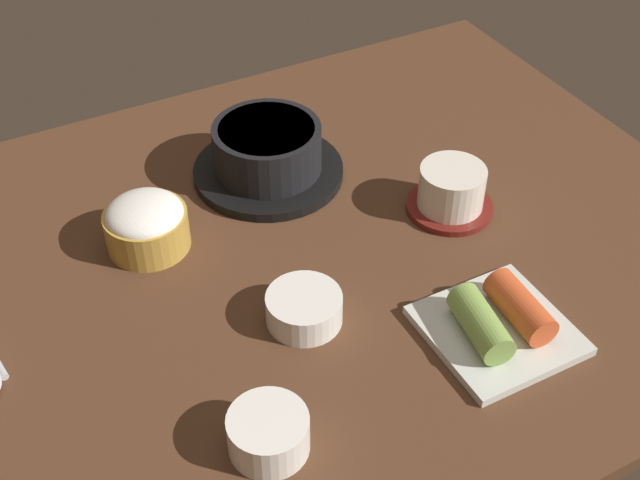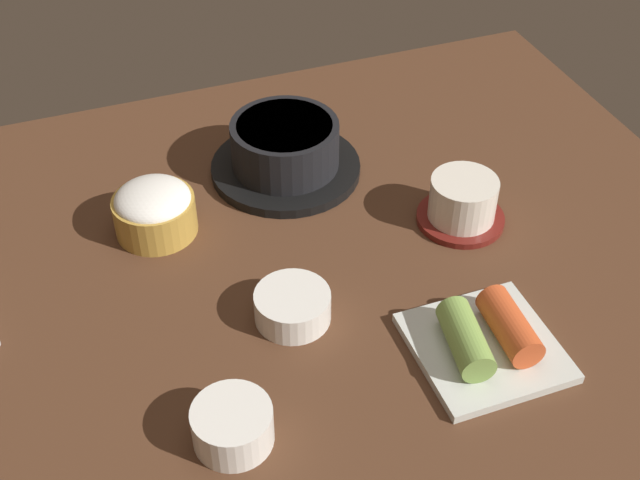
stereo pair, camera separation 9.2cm
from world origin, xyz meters
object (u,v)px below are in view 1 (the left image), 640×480
banchan_cup_center (304,308)px  stone_pot (268,154)px  tea_cup_with_saucer (451,191)px  side_bowl_near (268,432)px  kimchi_plate (499,323)px  rice_bowl (146,224)px

banchan_cup_center → stone_pot: bearing=73.1°
tea_cup_with_saucer → banchan_cup_center: (-23.44, -7.97, -1.04)cm
side_bowl_near → tea_cup_with_saucer: bearing=31.4°
kimchi_plate → rice_bowl: bearing=132.1°
kimchi_plate → tea_cup_with_saucer: bearing=69.4°
stone_pot → tea_cup_with_saucer: (16.13, -16.17, -0.50)cm
stone_pot → rice_bowl: size_ratio=1.99×
rice_bowl → kimchi_plate: size_ratio=0.68×
tea_cup_with_saucer → side_bowl_near: bearing=-148.6°
stone_pot → side_bowl_near: (-17.14, -36.47, -1.22)cm
rice_bowl → banchan_cup_center: 21.26cm
banchan_cup_center → side_bowl_near: side_bowl_near is taller
side_bowl_near → banchan_cup_center: bearing=51.5°
tea_cup_with_saucer → banchan_cup_center: 24.78cm
rice_bowl → banchan_cup_center: (10.22, -18.59, -1.35)cm
stone_pot → banchan_cup_center: size_ratio=2.37×
banchan_cup_center → kimchi_plate: 19.65cm
stone_pot → side_bowl_near: stone_pot is taller
banchan_cup_center → side_bowl_near: bearing=-128.5°
stone_pot → kimchi_plate: stone_pot is taller
stone_pot → rice_bowl: 18.39cm
rice_bowl → banchan_cup_center: size_ratio=1.19×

